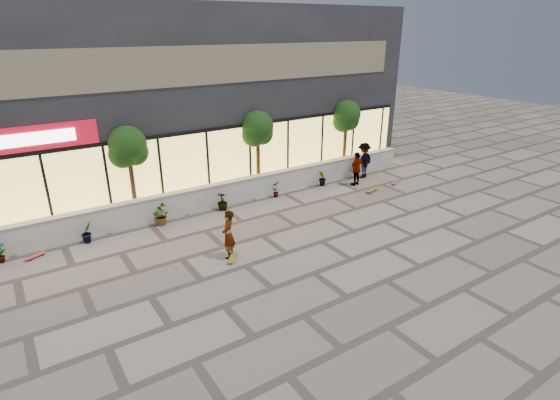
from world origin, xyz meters
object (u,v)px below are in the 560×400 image
skateboard_right_near (372,190)px  skateboard_right_far (395,182)px  skater_center (228,235)px  tree_mideast (258,130)px  skater_right_near (357,169)px  skater_right_far (364,160)px  skateboard_left (35,256)px  tree_east (346,118)px  tree_midwest (128,149)px  skateboard_center (233,258)px

skateboard_right_near → skateboard_right_far: 1.83m
skater_center → skateboard_right_far: bearing=146.5°
tree_mideast → skater_right_near: bearing=-24.9°
skater_right_far → skateboard_right_far: skater_right_far is taller
skateboard_left → skateboard_right_far: skateboard_right_far is taller
skateboard_right_near → tree_east: bearing=58.0°
tree_midwest → skateboard_right_far: bearing=-13.9°
tree_east → tree_midwest: bearing=180.0°
skater_right_near → skateboard_right_near: (0.00, -1.15, -0.78)m
skater_right_far → skateboard_center: bearing=11.9°
skateboard_right_far → tree_east: bearing=76.6°
skater_center → skateboard_right_near: 9.06m
skateboard_center → skateboard_left: size_ratio=1.00×
skater_right_far → skateboard_right_near: skater_right_far is taller
tree_east → skateboard_right_far: tree_east is taller
tree_mideast → skateboard_left: size_ratio=5.32×
skater_right_far → tree_east: bearing=-94.8°
tree_mideast → skateboard_right_near: size_ratio=4.37×
skateboard_left → skateboard_right_far: (16.32, -1.54, 0.00)m
skateboard_left → skateboard_right_near: bearing=-29.6°
skateboard_left → tree_east: bearing=-17.2°
tree_east → skateboard_right_near: (-1.00, -3.24, -2.90)m
skater_right_near → skateboard_right_near: size_ratio=1.93×
skater_center → skateboard_right_near: bearing=147.6°
tree_midwest → skater_right_far: (11.63, -1.40, -2.04)m
tree_east → skater_right_far: 2.48m
tree_east → skater_right_far: size_ratio=2.07×
tree_mideast → skateboard_right_near: tree_mideast is taller
tree_midwest → skater_right_far: bearing=-6.9°
tree_mideast → skater_right_near: (4.50, -2.09, -2.12)m
tree_mideast → tree_east: same height
tree_mideast → skater_center: 7.08m
skateboard_right_far → skateboard_right_near: bearing=157.8°
tree_midwest → skateboard_left: tree_midwest is taller
skater_center → tree_mideast: bearing=-174.6°
tree_midwest → skateboard_right_far: tree_midwest is taller
tree_mideast → tree_east: size_ratio=1.00×
tree_midwest → tree_mideast: (6.00, 0.00, 0.00)m
tree_midwest → skateboard_center: bearing=-72.7°
tree_midwest → tree_mideast: size_ratio=1.00×
skateboard_right_far → skater_right_near: bearing=123.9°
tree_east → skater_center: 11.30m
skater_center → skateboard_right_near: skater_center is taller
tree_midwest → skater_right_near: (10.50, -2.09, -2.12)m
skater_right_near → skateboard_center: 9.45m
skateboard_right_near → tree_mideast: bearing=129.3°
skateboard_center → skateboard_left: skateboard_center is taller
skater_center → skateboard_center: size_ratio=2.37×
tree_midwest → tree_mideast: bearing=0.0°
skater_center → skater_right_far: 10.64m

